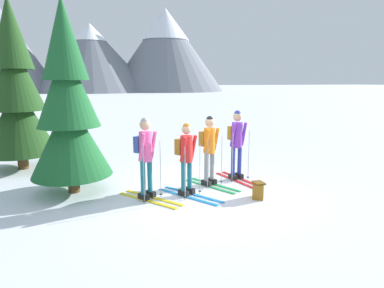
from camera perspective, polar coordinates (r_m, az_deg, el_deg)
The scene contains 9 objects.
ground_plane at distance 7.91m, azimuth -0.58°, elevation -8.24°, with size 400.00×400.00×0.00m, color white.
skier_in_pink at distance 7.21m, azimuth -8.17°, elevation -1.58°, with size 1.26×1.52×1.84m.
skier_in_red at distance 7.39m, azimuth -1.05°, elevation -2.00°, with size 1.22×1.60×1.69m.
skier_in_orange at distance 8.11m, azimuth 3.02°, elevation -0.43°, with size 1.04×1.53×1.77m.
skier_in_purple at distance 8.67m, azimuth 7.83°, elevation 0.65°, with size 0.68×1.66×1.86m.
pine_tree_near at distance 7.94m, azimuth -20.88°, elevation 6.12°, with size 1.84×1.84×4.44m.
pine_tree_mid at distance 10.79m, azimuth -28.47°, elevation 7.92°, with size 2.06×2.06×4.97m.
backpack_on_snow_front at distance 7.54m, azimuth 11.57°, elevation -7.96°, with size 0.38×0.40×0.38m.
mountain_ridge_distant at distance 86.76m, azimuth -20.34°, elevation 16.14°, with size 73.85×32.32×26.28m.
Camera 1 is at (-2.17, -7.15, 2.60)m, focal length 30.41 mm.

